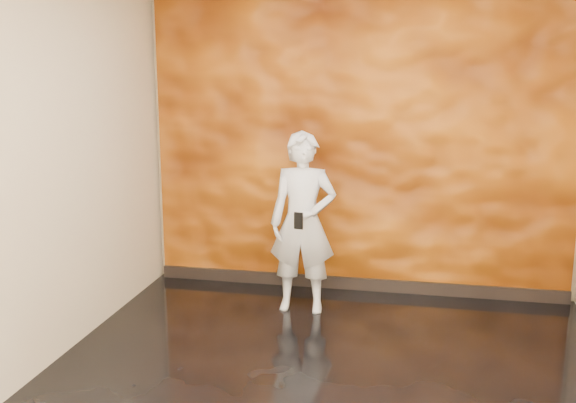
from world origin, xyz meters
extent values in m
cube|color=black|center=(0.00, 0.00, -0.01)|extent=(4.00, 4.00, 0.01)
cube|color=beige|center=(0.00, 2.00, 1.40)|extent=(4.00, 0.02, 2.80)
cube|color=beige|center=(0.00, -2.00, 1.40)|extent=(4.00, 0.02, 2.80)
cube|color=beige|center=(-2.00, 0.00, 1.40)|extent=(0.02, 4.00, 2.80)
cube|color=orange|center=(0.00, 1.96, 1.38)|extent=(3.90, 0.06, 2.75)
cube|color=black|center=(0.00, 1.92, 0.06)|extent=(3.90, 0.04, 0.12)
imported|color=#ABB2BC|center=(-0.41, 1.32, 0.79)|extent=(0.59, 0.40, 1.57)
cube|color=black|center=(-0.40, 1.09, 0.86)|extent=(0.08, 0.03, 0.14)
camera|label=1|loc=(0.53, -3.97, 2.10)|focal=40.00mm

